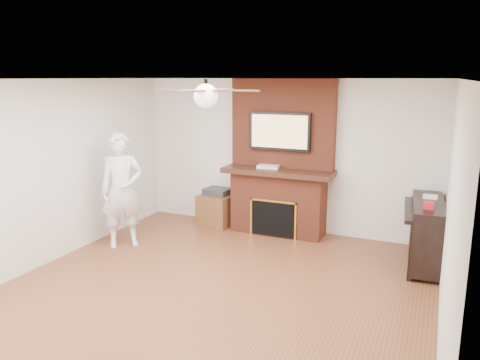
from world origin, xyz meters
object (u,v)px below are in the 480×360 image
at_px(piano, 426,231).
at_px(person, 122,190).
at_px(fireplace, 280,173).
at_px(side_table, 218,208).

bearing_deg(piano, person, -170.75).
relative_size(person, piano, 1.24).
xyz_separation_m(fireplace, side_table, (-1.10, -0.07, -0.70)).
bearing_deg(side_table, fireplace, 10.54).
xyz_separation_m(person, side_table, (0.85, 1.49, -0.57)).
bearing_deg(person, fireplace, -4.43).
distance_m(fireplace, piano, 2.40).
bearing_deg(fireplace, piano, -13.50).
height_order(fireplace, piano, fireplace).
bearing_deg(fireplace, side_table, -176.51).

